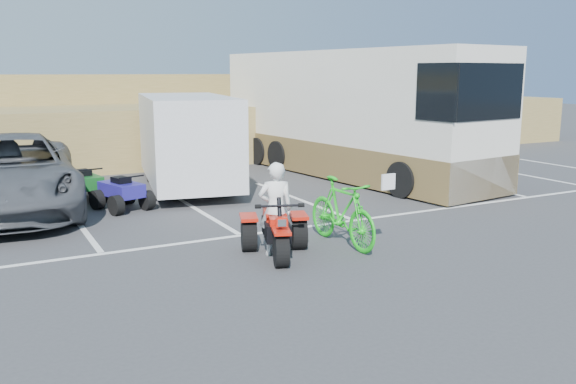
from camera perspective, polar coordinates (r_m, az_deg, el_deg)
name	(u,v)px	position (r m, az deg, el deg)	size (l,w,h in m)	color
ground	(299,270)	(10.11, 1.00, -7.27)	(100.00, 100.00, 0.00)	#3A3A3D
parking_stripes	(247,214)	(14.00, -3.87, -2.05)	(28.00, 5.16, 0.01)	white
grass_embankment	(105,119)	(24.40, -16.79, 6.53)	(40.00, 8.50, 3.10)	olive
red_trike_atv	(277,257)	(10.78, -1.04, -6.09)	(1.21, 1.62, 1.05)	red
rider	(276,209)	(10.71, -1.16, -1.59)	(0.61, 0.40, 1.67)	white
green_dirt_bike	(342,212)	(11.41, 5.06, -1.88)	(0.59, 2.10, 1.26)	#14BF19
grey_pickup	(9,174)	(15.40, -24.62, 1.54)	(2.96, 6.42, 1.79)	#474A4F
cargo_trailer	(187,139)	(17.07, -9.43, 4.92)	(3.16, 5.79, 2.56)	silver
rv_motorhome	(349,122)	(19.36, 5.75, 6.50)	(3.93, 10.75, 3.78)	silver
quad_atv_blue	(123,210)	(14.94, -15.22, -1.59)	(1.00, 1.33, 0.87)	navy
quad_atv_green	(85,201)	(16.21, -18.49, -0.79)	(1.02, 1.36, 0.89)	#13571E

